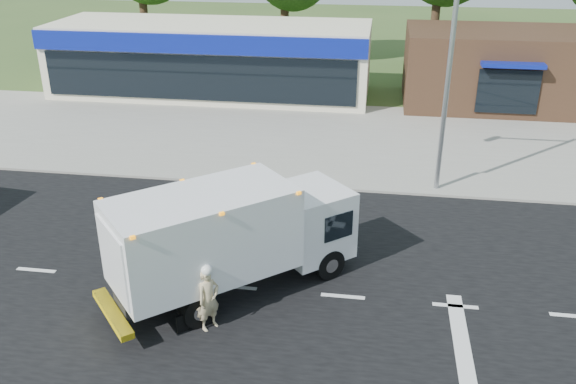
% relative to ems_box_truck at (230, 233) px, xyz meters
% --- Properties ---
extents(ground, '(120.00, 120.00, 0.00)m').
position_rel_ems_box_truck_xyz_m(ground, '(3.05, 0.15, -1.80)').
color(ground, '#385123').
rests_on(ground, ground).
extents(road_asphalt, '(60.00, 14.00, 0.02)m').
position_rel_ems_box_truck_xyz_m(road_asphalt, '(3.05, 0.15, -1.79)').
color(road_asphalt, black).
rests_on(road_asphalt, ground).
extents(sidewalk, '(60.00, 2.40, 0.12)m').
position_rel_ems_box_truck_xyz_m(sidewalk, '(3.05, 8.35, -1.74)').
color(sidewalk, gray).
rests_on(sidewalk, ground).
extents(parking_apron, '(60.00, 9.00, 0.02)m').
position_rel_ems_box_truck_xyz_m(parking_apron, '(3.05, 14.15, -1.79)').
color(parking_apron, gray).
rests_on(parking_apron, ground).
extents(lane_markings, '(55.20, 7.00, 0.01)m').
position_rel_ems_box_truck_xyz_m(lane_markings, '(4.40, -1.20, -1.78)').
color(lane_markings, silver).
rests_on(lane_markings, road_asphalt).
extents(ems_box_truck, '(6.72, 6.27, 3.12)m').
position_rel_ems_box_truck_xyz_m(ems_box_truck, '(0.00, 0.00, 0.00)').
color(ems_box_truck, black).
rests_on(ems_box_truck, ground).
extents(emergency_worker, '(0.70, 0.75, 1.83)m').
position_rel_ems_box_truck_xyz_m(emergency_worker, '(-0.17, -1.71, -0.90)').
color(emergency_worker, tan).
rests_on(emergency_worker, ground).
extents(retail_strip_mall, '(18.00, 6.20, 4.00)m').
position_rel_ems_box_truck_xyz_m(retail_strip_mall, '(-5.95, 20.08, 0.21)').
color(retail_strip_mall, beige).
rests_on(retail_strip_mall, ground).
extents(brown_storefront, '(10.00, 6.70, 4.00)m').
position_rel_ems_box_truck_xyz_m(brown_storefront, '(10.05, 20.13, 0.20)').
color(brown_storefront, '#382316').
rests_on(brown_storefront, ground).
extents(traffic_signal_pole, '(3.51, 0.25, 8.00)m').
position_rel_ems_box_truck_xyz_m(traffic_signal_pole, '(5.41, 7.75, 3.12)').
color(traffic_signal_pole, gray).
rests_on(traffic_signal_pole, ground).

